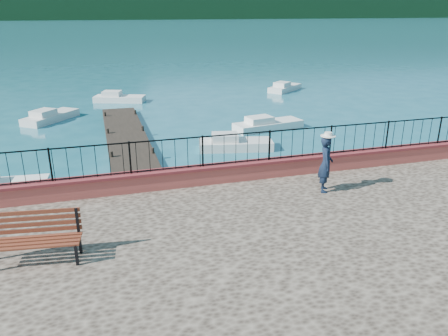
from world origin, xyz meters
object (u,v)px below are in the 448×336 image
boat_2 (268,122)px  boat_4 (119,96)px  boat_5 (285,86)px  park_bench (34,248)px  boat_3 (50,114)px  boat_1 (236,141)px  person (326,164)px

boat_2 → boat_4: same height
boat_4 → boat_5: size_ratio=1.02×
boat_2 → boat_4: 12.70m
park_bench → boat_4: bearing=89.4°
park_bench → boat_3: park_bench is taller
boat_3 → boat_5: bearing=-35.0°
park_bench → boat_1: size_ratio=0.59×
person → boat_3: (-9.11, 16.90, -1.66)m
park_bench → boat_3: size_ratio=0.56×
boat_2 → boat_4: (-7.52, 10.23, 0.00)m
boat_2 → boat_4: bearing=115.8°
boat_1 → boat_3: same height
park_bench → person: bearing=19.8°
boat_5 → boat_3: bearing=158.7°
boat_2 → park_bench: bearing=-139.8°
park_bench → person: size_ratio=1.21×
park_bench → boat_5: size_ratio=0.58×
boat_2 → boat_1: bearing=-144.2°
boat_1 → park_bench: bearing=-115.8°
boat_3 → boat_4: 6.42m
park_bench → boat_1: 12.84m
boat_4 → boat_5: bearing=23.3°
park_bench → boat_5: park_bench is taller
person → boat_2: 11.81m
person → boat_1: person is taller
boat_3 → boat_4: bearing=-5.1°
park_bench → boat_4: size_ratio=0.57×
person → boat_5: size_ratio=0.48×
boat_2 → boat_5: bearing=51.4°
boat_1 → boat_3: (-9.01, 8.57, 0.00)m
park_bench → boat_2: park_bench is taller
boat_1 → boat_3: size_ratio=0.95×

